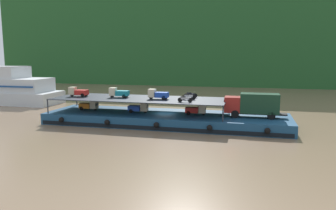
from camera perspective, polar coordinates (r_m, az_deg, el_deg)
The scene contains 14 objects.
ground_plane at distance 45.47m, azimuth -0.43°, elevation -3.35°, with size 400.00×400.00×0.00m, color #7F664C.
hillside_far_bank at distance 117.97m, azimuth 8.94°, elevation 13.99°, with size 147.04×37.32×36.77m.
cargo_barge at distance 45.30m, azimuth -0.44°, elevation -2.43°, with size 33.22×9.29×1.50m.
covered_lorry at distance 43.59m, azimuth 14.56°, elevation 0.12°, with size 7.86×2.32×3.10m.
cargo_rack at distance 45.99m, azimuth -5.02°, elevation 1.10°, with size 24.02×7.93×2.00m.
mini_truck_lower_stern at distance 49.36m, azimuth -13.52°, elevation -0.06°, with size 2.79×1.29×1.38m.
mini_truck_lower_aft at distance 45.93m, azimuth -5.12°, elevation -0.48°, with size 2.77×1.26×1.38m.
mini_truck_lower_mid at distance 44.34m, azimuth 4.89°, elevation -0.81°, with size 2.78×1.28×1.38m.
mini_truck_upper_stern at distance 49.34m, azimuth -15.33°, elevation 2.21°, with size 2.77×1.25×1.38m.
mini_truck_upper_mid at distance 47.09m, azimuth -8.55°, elevation 2.13°, with size 2.79×1.29×1.38m.
mini_truck_upper_fore at distance 44.67m, azimuth -1.76°, elevation 1.88°, with size 2.76×1.23×1.38m.
motorcycle_upper_port at distance 41.82m, azimuth 2.95°, elevation 1.06°, with size 1.90×0.55×0.87m.
motorcycle_upper_centre at distance 44.13m, azimuth 3.57°, elevation 1.45°, with size 1.90×0.55×0.87m.
motorcycle_upper_stbd at distance 46.48m, azimuth 3.93°, elevation 1.81°, with size 1.90×0.55×0.87m.
Camera 1 is at (11.25, -43.04, 9.41)m, focal length 35.14 mm.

